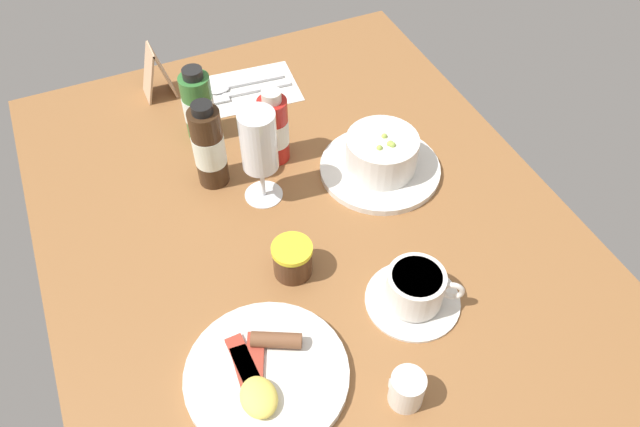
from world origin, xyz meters
TOP-DOWN VIEW (x-y plane):
  - ground_plane at (0.00, 0.00)cm, footprint 110.00×84.00cm
  - porridge_bowl at (7.45, -16.73)cm, footprint 21.35×21.35cm
  - cutlery_setting at (39.11, -3.20)cm, footprint 15.60×19.89cm
  - coffee_cup at (-19.01, -8.53)cm, footprint 14.17×14.17cm
  - creamer_jug at (-31.87, 0.16)cm, footprint 4.61×5.51cm
  - wine_glass at (10.34, 4.21)cm, footprint 6.54×6.54cm
  - jam_jar at (-6.59, 5.68)cm, footprint 6.25×6.25cm
  - sauce_bottle_red at (18.46, -1.12)cm, footprint 5.30×5.30cm
  - sauce_bottle_brown at (17.40, 10.81)cm, footprint 5.41×5.41cm
  - sauce_bottle_green at (29.89, 9.10)cm, footprint 5.66×5.66cm
  - breakfast_plate at (-21.73, 15.79)cm, footprint 22.40×22.40cm
  - menu_card at (45.14, 13.48)cm, footprint 5.74×5.97cm

SIDE VIEW (x-z plane):
  - ground_plane at x=0.00cm, z-range -3.00..0.00cm
  - cutlery_setting at x=39.11cm, z-range -0.20..0.70cm
  - breakfast_plate at x=-21.73cm, z-range -0.89..2.81cm
  - creamer_jug at x=-31.87cm, z-range -0.17..5.78cm
  - jam_jar at x=-6.59cm, z-range 0.03..5.90cm
  - coffee_cup at x=-19.01cm, z-range -0.26..6.21cm
  - porridge_bowl at x=7.45cm, z-range -0.67..7.70cm
  - menu_card at x=45.14cm, z-range -0.05..10.57cm
  - sauce_bottle_red at x=18.46cm, z-range -0.70..13.94cm
  - sauce_bottle_green at x=29.89cm, z-range -0.63..13.89cm
  - sauce_bottle_brown at x=17.40cm, z-range -0.61..15.98cm
  - wine_glass at x=10.34cm, z-range 2.66..20.49cm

